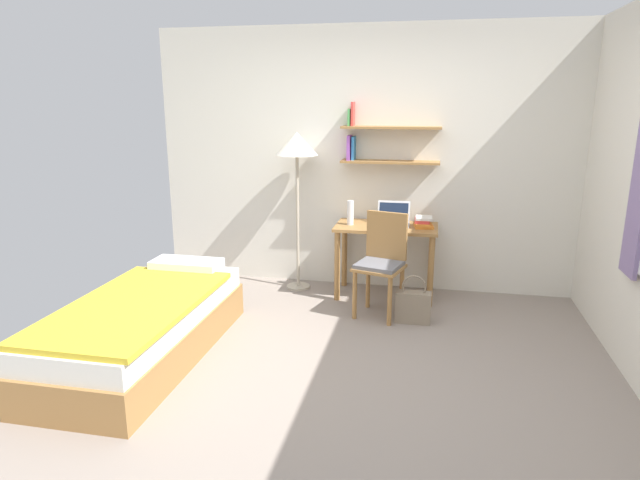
% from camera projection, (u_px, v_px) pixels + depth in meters
% --- Properties ---
extents(ground_plane, '(5.28, 5.28, 0.00)m').
position_uv_depth(ground_plane, '(335.00, 375.00, 3.84)').
color(ground_plane, gray).
extents(wall_back, '(4.40, 0.27, 2.60)m').
position_uv_depth(wall_back, '(372.00, 160.00, 5.43)').
color(wall_back, silver).
rests_on(wall_back, ground_plane).
extents(bed, '(0.87, 1.96, 0.54)m').
position_uv_depth(bed, '(145.00, 327.00, 4.07)').
color(bed, '#9E703D').
rests_on(bed, ground_plane).
extents(desk, '(0.98, 0.53, 0.71)m').
position_uv_depth(desk, '(386.00, 240.00, 5.27)').
color(desk, '#9E703D').
rests_on(desk, ground_plane).
extents(desk_chair, '(0.48, 0.47, 0.93)m').
position_uv_depth(desk_chair, '(382.00, 260.00, 4.83)').
color(desk_chair, '#9E703D').
rests_on(desk_chair, ground_plane).
extents(standing_lamp, '(0.41, 0.41, 1.59)m').
position_uv_depth(standing_lamp, '(297.00, 152.00, 5.29)').
color(standing_lamp, '#B2A893').
rests_on(standing_lamp, ground_plane).
extents(laptop, '(0.32, 0.24, 0.22)m').
position_uv_depth(laptop, '(393.00, 219.00, 5.26)').
color(laptop, '#B7BABF').
rests_on(laptop, desk).
extents(water_bottle, '(0.06, 0.06, 0.24)m').
position_uv_depth(water_bottle, '(350.00, 213.00, 5.25)').
color(water_bottle, silver).
rests_on(water_bottle, desk).
extents(book_stack, '(0.20, 0.24, 0.10)m').
position_uv_depth(book_stack, '(423.00, 222.00, 5.16)').
color(book_stack, orange).
rests_on(book_stack, desk).
extents(handbag, '(0.30, 0.13, 0.43)m').
position_uv_depth(handbag, '(413.00, 306.00, 4.73)').
color(handbag, gray).
rests_on(handbag, ground_plane).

